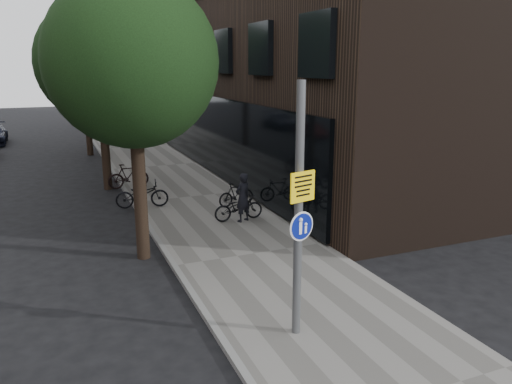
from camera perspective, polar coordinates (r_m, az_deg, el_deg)
ground at (r=11.21m, az=5.21°, el=-13.52°), size 120.00×120.00×0.00m
sidewalk at (r=20.05m, az=-7.46°, el=-0.67°), size 4.50×60.00×0.12m
curb_edge at (r=19.62m, az=-13.81°, el=-1.30°), size 0.15×60.00×0.13m
building_right_dark_brick at (r=33.65m, az=0.78°, el=20.85°), size 12.00×40.00×18.00m
street_tree_near at (r=13.54m, az=-13.71°, el=13.47°), size 4.40×4.40×7.50m
street_tree_mid at (r=21.98m, az=-17.35°, el=13.47°), size 5.00×5.00×7.80m
street_tree_far at (r=30.95m, az=-19.03°, el=13.44°), size 5.00×5.00×7.80m
signpost at (r=9.26m, az=4.88°, el=-2.38°), size 0.55×0.17×4.86m
pedestrian at (r=16.55m, az=-1.51°, el=-0.62°), size 0.71×0.60×1.65m
parked_bike_facade_near at (r=16.78m, az=-2.01°, el=-1.75°), size 1.71×0.61×0.89m
parked_bike_facade_far at (r=18.47m, az=-2.26°, el=-0.24°), size 1.53×0.69×0.89m
parked_bike_curb_near at (r=18.69m, az=-12.90°, el=-0.26°), size 1.97×0.93×1.00m
parked_bike_curb_far at (r=21.80m, az=-14.37°, el=1.80°), size 1.79×0.69×1.05m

